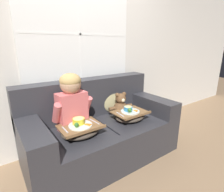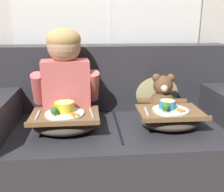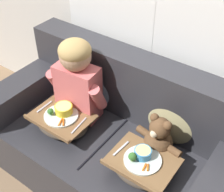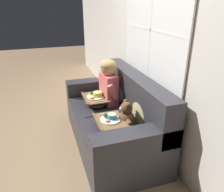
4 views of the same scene
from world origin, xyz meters
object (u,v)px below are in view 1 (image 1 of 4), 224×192
Objects in this scene: child_figure at (72,99)px; lap_tray_child at (81,130)px; lap_tray_teddy at (130,115)px; throw_pillow_behind_teddy at (113,99)px; teddy_bear at (121,106)px; throw_pillow_behind_child at (67,109)px; couch at (100,129)px.

child_figure is 1.49× the size of lap_tray_child.
lap_tray_child is at bearing 179.88° from lap_tray_teddy.
child_figure reaches higher than throw_pillow_behind_teddy.
teddy_bear is 0.69m from lap_tray_child.
lap_tray_teddy reaches higher than lap_tray_child.
throw_pillow_behind_teddy reaches higher than teddy_bear.
throw_pillow_behind_child is 0.38m from lap_tray_child.
lap_tray_teddy is (0.33, -0.18, 0.16)m from couch.
throw_pillow_behind_teddy is 0.93× the size of lap_tray_child.
couch is at bearing -29.59° from throw_pillow_behind_child.
couch is 0.41m from lap_tray_child.
child_figure reaches higher than lap_tray_child.
throw_pillow_behind_teddy is at bearing 29.59° from couch.
throw_pillow_behind_teddy is (0.66, 0.00, 0.00)m from throw_pillow_behind_child.
couch is 4.57× the size of throw_pillow_behind_teddy.
child_figure is 0.69m from teddy_bear.
lap_tray_child is at bearing -90.17° from child_figure.
lap_tray_child is 0.66m from lap_tray_teddy.
teddy_bear is at bearing -0.28° from child_figure.
child_figure is at bearing 163.97° from lap_tray_teddy.
throw_pillow_behind_child is at bearing 180.00° from throw_pillow_behind_teddy.
throw_pillow_behind_child is (-0.33, 0.19, 0.28)m from couch.
child_figure is at bearing -89.96° from throw_pillow_behind_child.
teddy_bear is at bearing -15.02° from throw_pillow_behind_child.
child_figure reaches higher than teddy_bear.
lap_tray_teddy is (0.66, -0.00, -0.00)m from lap_tray_child.
throw_pillow_behind_child is 0.64× the size of child_figure.
throw_pillow_behind_teddy is 0.70m from child_figure.
lap_tray_teddy is at bearing -0.12° from lap_tray_child.
throw_pillow_behind_child is 1.00× the size of lap_tray_teddy.
couch is 5.20× the size of teddy_bear.
throw_pillow_behind_child is 0.96× the size of lap_tray_child.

